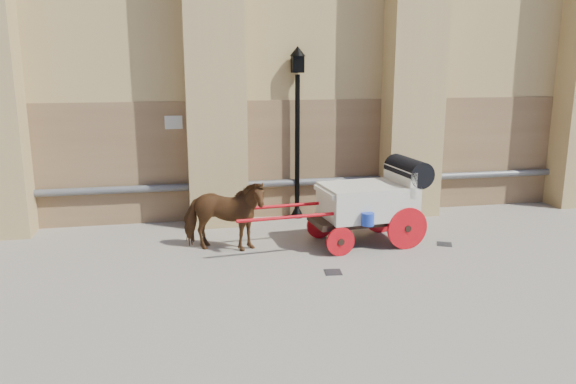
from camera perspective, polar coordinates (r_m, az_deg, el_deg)
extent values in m
plane|color=gray|center=(10.85, -0.20, -8.13)|extent=(90.00, 90.00, 0.00)
cube|color=olive|center=(14.82, 4.31, 3.61)|extent=(44.00, 0.35, 3.00)
cylinder|color=#59595B|center=(14.68, 4.55, 1.13)|extent=(42.00, 0.18, 0.18)
cube|color=beige|center=(13.98, -11.54, 6.95)|extent=(0.42, 0.04, 0.32)
imported|color=brown|center=(11.88, -6.56, -2.39)|extent=(2.01, 1.36, 1.55)
cube|color=black|center=(12.45, 7.56, -2.72)|extent=(2.33, 1.23, 0.12)
cube|color=beige|center=(12.39, 8.05, -0.87)|extent=(2.05, 1.45, 0.71)
cube|color=beige|center=(12.63, 11.27, 1.18)|extent=(0.27, 1.28, 0.56)
cube|color=beige|center=(12.00, 4.32, 0.02)|extent=(0.46, 1.15, 0.10)
cylinder|color=black|center=(12.69, 12.12, 2.13)|extent=(0.69, 1.32, 0.57)
cylinder|color=red|center=(12.27, 12.03, -3.64)|extent=(0.92, 0.15, 0.92)
cylinder|color=red|center=(13.35, 9.45, -2.17)|extent=(0.92, 0.15, 0.92)
cylinder|color=red|center=(11.68, 5.36, -5.04)|extent=(0.62, 0.12, 0.61)
cylinder|color=red|center=(12.81, 3.24, -3.37)|extent=(0.62, 0.12, 0.61)
cylinder|color=red|center=(11.37, 0.79, -2.53)|extent=(2.44, 0.30, 0.07)
cylinder|color=red|center=(12.22, -0.50, -1.42)|extent=(2.44, 0.30, 0.07)
cylinder|color=#1C3AB2|center=(11.69, 8.11, -2.75)|extent=(0.27, 0.27, 0.27)
cylinder|color=black|center=(14.21, 0.95, 4.52)|extent=(0.12, 0.12, 3.63)
cone|color=black|center=(14.54, 0.93, -1.86)|extent=(0.36, 0.36, 0.36)
cube|color=black|center=(14.05, 0.98, 12.89)|extent=(0.28, 0.28, 0.42)
cone|color=black|center=(14.06, 0.99, 14.12)|extent=(0.40, 0.40, 0.24)
cube|color=black|center=(10.86, 4.60, -8.12)|extent=(0.35, 0.35, 0.01)
cube|color=black|center=(12.89, 15.60, -5.12)|extent=(0.42, 0.42, 0.01)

